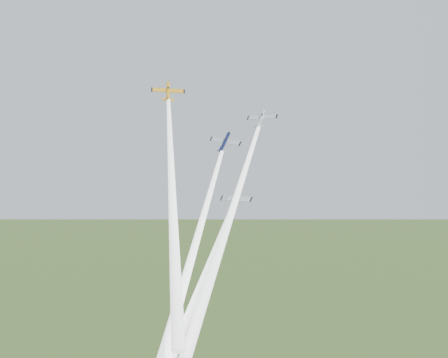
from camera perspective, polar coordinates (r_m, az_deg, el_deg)
plane_yellow at (r=145.79m, az=-5.70°, el=8.84°), size 10.12×9.13×7.75m
smoke_trail_yellow at (r=121.42m, az=-5.24°, el=-2.55°), size 16.85×43.16×51.45m
plane_navy at (r=140.22m, az=0.06°, el=3.75°), size 9.68×7.11×8.22m
smoke_trail_navy at (r=120.33m, az=-3.53°, el=-8.71°), size 8.82×43.93×50.65m
plane_silver_right at (r=141.23m, az=3.84°, el=6.19°), size 9.07×7.80×6.99m
smoke_trail_silver_right at (r=119.16m, az=-0.28°, el=-6.69°), size 13.28×46.27×54.03m
plane_silver_low at (r=129.82m, az=1.12°, el=-2.17°), size 9.82×8.60×7.04m
smoke_trail_silver_low at (r=116.61m, az=-3.97°, el=-14.47°), size 15.52×37.36×44.51m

